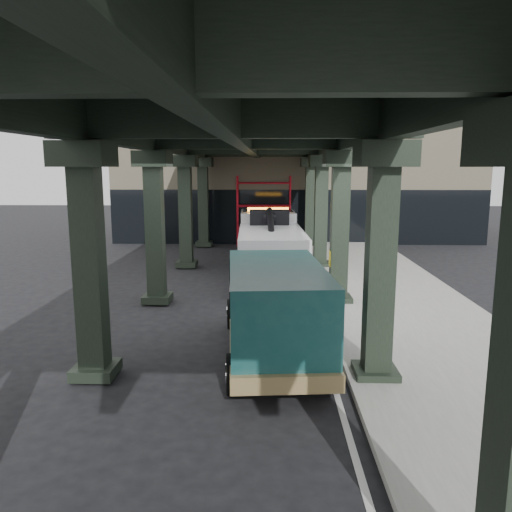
# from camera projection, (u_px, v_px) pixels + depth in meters

# --- Properties ---
(ground) EXTENTS (90.00, 90.00, 0.00)m
(ground) POSITION_uv_depth(u_px,v_px,m) (258.00, 322.00, 14.64)
(ground) COLOR black
(ground) RESTS_ON ground
(sidewalk) EXTENTS (5.00, 40.00, 0.15)m
(sidewalk) POSITION_uv_depth(u_px,v_px,m) (395.00, 303.00, 16.47)
(sidewalk) COLOR gray
(sidewalk) RESTS_ON ground
(lane_stripe) EXTENTS (0.12, 38.00, 0.01)m
(lane_stripe) POSITION_uv_depth(u_px,v_px,m) (310.00, 304.00, 16.56)
(lane_stripe) COLOR silver
(lane_stripe) RESTS_ON ground
(viaduct) EXTENTS (7.40, 32.00, 6.40)m
(viaduct) POSITION_uv_depth(u_px,v_px,m) (247.00, 136.00, 15.65)
(viaduct) COLOR black
(viaduct) RESTS_ON ground
(building) EXTENTS (22.00, 10.00, 8.00)m
(building) POSITION_uv_depth(u_px,v_px,m) (294.00, 174.00, 33.56)
(building) COLOR #C6B793
(building) RESTS_ON ground
(scaffolding) EXTENTS (3.08, 0.88, 4.00)m
(scaffolding) POSITION_uv_depth(u_px,v_px,m) (264.00, 209.00, 28.68)
(scaffolding) COLOR red
(scaffolding) RESTS_ON ground
(tow_truck) EXTENTS (2.87, 8.76, 2.84)m
(tow_truck) POSITION_uv_depth(u_px,v_px,m) (269.00, 243.00, 20.78)
(tow_truck) COLOR black
(tow_truck) RESTS_ON ground
(towed_van) EXTENTS (2.66, 5.84, 2.31)m
(towed_van) POSITION_uv_depth(u_px,v_px,m) (275.00, 308.00, 11.66)
(towed_van) COLOR #124141
(towed_van) RESTS_ON ground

